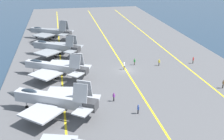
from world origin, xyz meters
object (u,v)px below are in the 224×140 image
(parked_jet_third, at_px, (54,67))
(crew_red_vest, at_px, (193,60))
(parked_jet_fifth, at_px, (49,31))
(crew_blue_vest, at_px, (138,109))
(crew_white_vest, at_px, (124,65))
(crew_brown_vest, at_px, (223,84))
(crew_purple_vest, at_px, (114,97))
(parked_jet_second, at_px, (51,99))
(crew_yellow_vest, at_px, (159,62))
(parked_jet_fourth, at_px, (54,47))
(crew_green_vest, at_px, (135,61))

(parked_jet_third, xyz_separation_m, crew_red_vest, (2.36, -34.39, -1.49))
(parked_jet_fifth, relative_size, crew_red_vest, 9.45)
(crew_blue_vest, height_order, crew_white_vest, crew_white_vest)
(crew_white_vest, relative_size, crew_brown_vest, 0.98)
(crew_purple_vest, distance_m, crew_red_vest, 28.48)
(parked_jet_second, relative_size, parked_jet_fifth, 1.04)
(crew_yellow_vest, bearing_deg, crew_blue_vest, 152.01)
(crew_blue_vest, bearing_deg, crew_red_vest, -43.71)
(parked_jet_fourth, relative_size, crew_blue_vest, 8.85)
(crew_purple_vest, height_order, crew_red_vest, crew_purple_vest)
(parked_jet_fourth, xyz_separation_m, crew_green_vest, (-10.70, -19.41, -1.70))
(crew_green_vest, distance_m, crew_blue_vest, 23.51)
(crew_blue_vest, relative_size, crew_yellow_vest, 1.03)
(crew_green_vest, height_order, crew_red_vest, crew_red_vest)
(crew_white_vest, bearing_deg, parked_jet_third, 95.63)
(crew_blue_vest, relative_size, crew_brown_vest, 0.93)
(parked_jet_third, distance_m, crew_white_vest, 16.53)
(parked_jet_fifth, distance_m, crew_yellow_vest, 40.19)
(parked_jet_fifth, relative_size, crew_purple_vest, 9.31)
(crew_blue_vest, relative_size, crew_white_vest, 0.95)
(parked_jet_fifth, relative_size, crew_green_vest, 9.47)
(parked_jet_third, bearing_deg, crew_brown_vest, -109.98)
(parked_jet_third, height_order, parked_jet_fifth, parked_jet_fifth)
(crew_yellow_vest, bearing_deg, crew_purple_vest, 138.00)
(crew_purple_vest, relative_size, crew_white_vest, 0.95)
(crew_red_vest, bearing_deg, parked_jet_fifth, 50.25)
(crew_green_vest, relative_size, crew_brown_vest, 0.92)
(crew_green_vest, bearing_deg, crew_red_vest, -96.31)
(parked_jet_third, xyz_separation_m, parked_jet_fifth, (32.23, 1.51, 0.23))
(parked_jet_fourth, xyz_separation_m, crew_white_vest, (-13.08, -16.22, -1.64))
(parked_jet_second, height_order, parked_jet_third, parked_jet_second)
(parked_jet_second, bearing_deg, crew_purple_vest, -79.13)
(parked_jet_fourth, distance_m, crew_blue_vest, 36.38)
(crew_blue_vest, bearing_deg, crew_purple_vest, 31.92)
(parked_jet_third, height_order, crew_red_vest, parked_jet_third)
(parked_jet_fourth, xyz_separation_m, crew_blue_vest, (-33.56, -13.93, -1.69))
(parked_jet_fourth, bearing_deg, crew_purple_vest, -159.34)
(parked_jet_second, height_order, crew_red_vest, parked_jet_second)
(parked_jet_third, xyz_separation_m, crew_brown_vest, (-12.31, -33.87, -1.41))
(crew_yellow_vest, bearing_deg, parked_jet_second, 125.44)
(crew_green_vest, height_order, crew_blue_vest, crew_blue_vest)
(crew_brown_vest, relative_size, crew_red_vest, 1.08)
(crew_blue_vest, bearing_deg, parked_jet_third, 36.77)
(parked_jet_third, bearing_deg, crew_yellow_vest, -84.49)
(crew_green_vest, bearing_deg, crew_yellow_vest, -104.84)
(parked_jet_second, xyz_separation_m, crew_brown_vest, (3.53, -34.16, -1.59))
(crew_brown_vest, xyz_separation_m, crew_red_vest, (14.68, -0.52, -0.08))
(parked_jet_fourth, bearing_deg, crew_green_vest, -118.87)
(crew_green_vest, relative_size, crew_yellow_vest, 1.02)
(crew_purple_vest, relative_size, crew_green_vest, 1.02)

